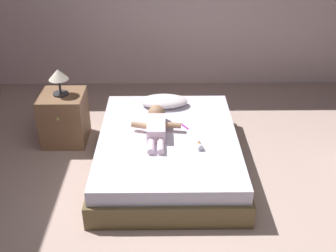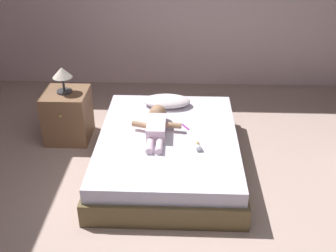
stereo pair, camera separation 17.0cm
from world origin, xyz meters
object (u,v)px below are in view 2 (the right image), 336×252
Objects in this scene: toothbrush at (185,126)px; baby_bottle at (197,146)px; pillow at (167,101)px; lamp at (62,75)px; baby at (157,124)px; nightstand at (68,115)px; bed at (168,151)px.

toothbrush is 0.41m from baby_bottle.
baby_bottle is (0.31, -0.85, -0.02)m from pillow.
lamp is 2.26× the size of baby_bottle.
baby reaches higher than toothbrush.
baby_bottle reaches higher than toothbrush.
baby is 1.13m from lamp.
lamp is at bearing -173.85° from pillow.
baby reaches higher than pillow.
nightstand reaches higher than toothbrush.
baby is at bearing 141.50° from baby_bottle.
baby is 1.29× the size of nightstand.
bed is 0.30m from toothbrush.
bed is at bearing -86.50° from pillow.
baby is 6.27× the size of toothbrush.
bed is 0.41m from baby_bottle.
baby_bottle is at bearing -28.01° from lamp.
pillow is 0.91m from baby_bottle.
lamp is (-1.00, 0.43, 0.33)m from baby.
baby is 1.09m from nightstand.
pillow is 0.93× the size of nightstand.
baby reaches higher than bed.
nightstand reaches higher than pillow.
nightstand is (-1.11, 0.51, 0.10)m from bed.
pillow is at bearing 6.15° from lamp.
toothbrush is 0.21× the size of nightstand.
nightstand is 0.48m from lamp.
baby is at bearing -163.43° from toothbrush.
baby is at bearing 144.18° from bed.
bed is 1.22m from nightstand.
nightstand is (-1.27, 0.35, -0.09)m from toothbrush.
baby is (-0.11, 0.08, 0.25)m from bed.
baby is at bearing -97.80° from pillow.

